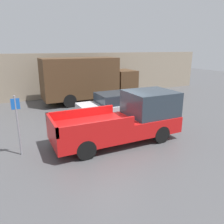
{
  "coord_description": "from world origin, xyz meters",
  "views": [
    {
      "loc": [
        -3.86,
        -8.27,
        3.95
      ],
      "look_at": [
        0.41,
        0.58,
        1.05
      ],
      "focal_mm": 35.0,
      "sensor_mm": 36.0,
      "label": 1
    }
  ],
  "objects": [
    {
      "name": "building_wall",
      "position": [
        0.0,
        9.41,
        1.77
      ],
      "size": [
        28.0,
        0.15,
        3.55
      ],
      "color": "gray",
      "rests_on": "ground"
    },
    {
      "name": "ground_plane",
      "position": [
        0.0,
        0.0,
        0.0
      ],
      "size": [
        60.0,
        60.0,
        0.0
      ],
      "primitive_type": "plane",
      "color": "#4C4C4F"
    },
    {
      "name": "car",
      "position": [
        1.73,
        2.74,
        0.75
      ],
      "size": [
        4.34,
        1.99,
        1.45
      ],
      "color": "silver",
      "rests_on": "ground"
    },
    {
      "name": "delivery_truck",
      "position": [
        1.5,
        7.13,
        1.74
      ],
      "size": [
        7.09,
        2.36,
        3.26
      ],
      "color": "#4C331E",
      "rests_on": "ground"
    },
    {
      "name": "pickup_truck",
      "position": [
        0.66,
        -0.42,
        0.97
      ],
      "size": [
        5.49,
        2.05,
        2.1
      ],
      "color": "red",
      "rests_on": "ground"
    },
    {
      "name": "newspaper_box",
      "position": [
        -0.65,
        9.09,
        0.52
      ],
      "size": [
        0.45,
        0.4,
        1.04
      ],
      "color": "gold",
      "rests_on": "ground"
    },
    {
      "name": "parking_sign",
      "position": [
        -3.69,
        0.08,
        1.31
      ],
      "size": [
        0.3,
        0.07,
        2.31
      ],
      "color": "gray",
      "rests_on": "ground"
    }
  ]
}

